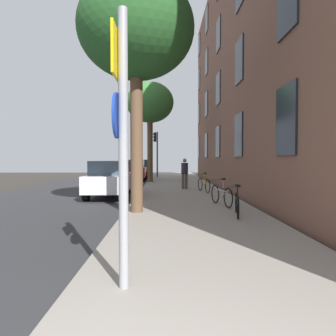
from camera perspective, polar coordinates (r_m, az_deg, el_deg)
name	(u,v)px	position (r m, az deg, el deg)	size (l,w,h in m)	color
ground_plane	(115,191)	(16.10, -10.06, -4.37)	(41.80, 41.80, 0.00)	#332D28
road_asphalt	(76,191)	(16.58, -17.26, -4.23)	(7.00, 38.00, 0.01)	#2D2D30
sidewalk	(181,190)	(15.90, 2.51, -4.20)	(4.20, 38.00, 0.12)	gray
building_facade	(232,59)	(16.49, 12.26, 19.85)	(0.56, 27.00, 13.66)	brown
sign_post	(121,130)	(3.72, -8.95, 7.13)	(0.16, 0.60, 3.44)	gray
traffic_light	(156,146)	(25.79, -2.30, 4.19)	(0.43, 0.24, 3.92)	black
tree_near	(136,31)	(9.74, -6.12, 24.69)	(3.46, 3.46, 6.92)	brown
tree_far	(150,103)	(20.87, -3.49, 12.27)	(3.26, 3.26, 6.85)	brown
bicycle_0	(237,204)	(8.60, 13.13, -6.69)	(0.46, 1.54, 0.89)	black
bicycle_1	(222,195)	(10.37, 10.23, -5.06)	(0.55, 1.71, 0.95)	black
bicycle_2	(204,184)	(14.47, 6.90, -3.12)	(0.51, 1.72, 0.94)	black
pedestrian_0	(185,171)	(15.86, 3.21, -0.65)	(0.48, 0.48, 1.62)	#4C4742
car_0	(111,178)	(13.57, -10.94, -1.97)	(1.76, 4.14, 1.62)	silver
car_1	(134,170)	(23.31, -6.47, -0.37)	(1.86, 3.99, 1.62)	red
car_2	(140,168)	(28.82, -5.35, 0.06)	(1.91, 4.43, 1.62)	#19662D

